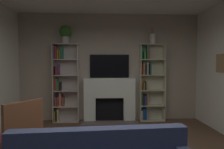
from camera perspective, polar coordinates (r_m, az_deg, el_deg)
name	(u,v)px	position (r m, az deg, el deg)	size (l,w,h in m)	color
wall_back_accent	(109,67)	(5.34, -0.77, 2.11)	(4.92, 0.06, 2.86)	#AC9E8C
fireplace	(110,98)	(5.26, -0.72, -6.83)	(1.45, 0.55, 1.14)	white
tv	(109,66)	(5.28, -0.75, 2.43)	(1.04, 0.06, 0.62)	black
bookshelf_left	(64,83)	(5.34, -13.85, -2.45)	(0.66, 0.28, 2.04)	beige
bookshelf_right	(149,82)	(5.37, 10.64, -2.02)	(0.66, 0.27, 2.04)	beige
potted_plant	(66,33)	(5.32, -13.32, 11.61)	(0.33, 0.33, 0.47)	beige
vase_with_flowers	(153,39)	(5.37, 11.71, 10.17)	(0.16, 0.16, 0.44)	beige
armchair	(17,134)	(3.18, -25.92, -15.32)	(0.80, 0.80, 1.00)	brown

